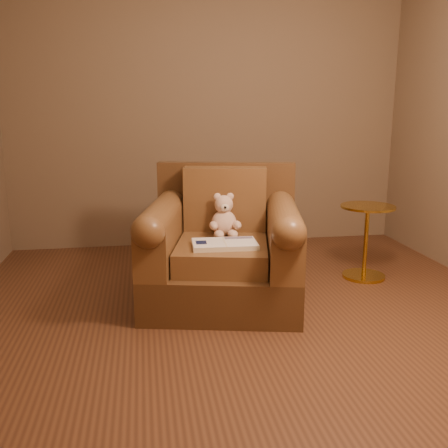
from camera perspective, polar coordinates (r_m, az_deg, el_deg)
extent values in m
plane|color=brown|center=(3.47, 2.81, -10.60)|extent=(4.00, 4.00, 0.00)
cube|color=#776149|center=(5.15, -1.79, 12.58)|extent=(4.00, 0.02, 2.70)
cube|color=#776149|center=(1.30, 22.61, 10.18)|extent=(4.00, 0.02, 2.70)
cube|color=#50331A|center=(3.70, -0.14, -6.55)|extent=(1.28, 1.24, 0.30)
cube|color=#50331A|center=(4.01, 0.22, 2.27)|extent=(1.08, 0.34, 0.67)
cube|color=brown|center=(3.57, -0.19, -3.31)|extent=(0.78, 0.88, 0.16)
cube|color=brown|center=(3.86, 0.12, 2.90)|extent=(0.65, 0.30, 0.49)
cube|color=brown|center=(3.60, -7.12, -1.77)|extent=(0.41, 0.95, 0.35)
cube|color=brown|center=(3.55, 6.83, -1.96)|extent=(0.41, 0.95, 0.35)
cylinder|color=brown|center=(3.56, -7.20, 0.93)|extent=(0.41, 0.95, 0.22)
cylinder|color=brown|center=(3.51, 6.91, 0.78)|extent=(0.41, 0.95, 0.22)
ellipsoid|color=beige|center=(3.73, 0.00, 0.12)|extent=(0.19, 0.17, 0.20)
sphere|color=beige|center=(3.71, -0.02, 2.25)|extent=(0.14, 0.14, 0.14)
ellipsoid|color=beige|center=(3.70, -0.78, 3.13)|extent=(0.06, 0.03, 0.06)
ellipsoid|color=beige|center=(3.71, 0.71, 3.16)|extent=(0.06, 0.03, 0.06)
ellipsoid|color=beige|center=(3.65, 0.10, 1.87)|extent=(0.07, 0.04, 0.06)
sphere|color=black|center=(3.63, 0.15, 1.92)|extent=(0.02, 0.02, 0.02)
ellipsoid|color=beige|center=(3.64, -1.21, -0.19)|extent=(0.06, 0.12, 0.06)
ellipsoid|color=beige|center=(3.66, 1.50, -0.12)|extent=(0.06, 0.12, 0.06)
ellipsoid|color=beige|center=(3.63, -0.57, -1.22)|extent=(0.07, 0.12, 0.06)
ellipsoid|color=beige|center=(3.64, 1.01, -1.17)|extent=(0.07, 0.12, 0.06)
cube|color=beige|center=(3.43, 0.07, -2.35)|extent=(0.45, 0.28, 0.03)
cube|color=white|center=(3.41, -1.79, -2.13)|extent=(0.23, 0.28, 0.00)
cube|color=white|center=(3.44, 1.90, -2.01)|extent=(0.23, 0.28, 0.00)
cube|color=beige|center=(3.42, 0.07, -2.05)|extent=(0.02, 0.27, 0.00)
cube|color=#0F1638|center=(3.41, -2.62, -2.12)|extent=(0.08, 0.10, 0.00)
cube|color=slate|center=(3.53, 1.67, -1.58)|extent=(0.20, 0.06, 0.00)
cylinder|color=gold|center=(4.40, 15.65, -5.72)|extent=(0.35, 0.35, 0.03)
cylinder|color=gold|center=(4.31, 15.89, -1.99)|extent=(0.04, 0.04, 0.57)
cylinder|color=gold|center=(4.25, 16.14, 1.91)|extent=(0.44, 0.44, 0.02)
cylinder|color=gold|center=(4.25, 16.13, 1.72)|extent=(0.04, 0.04, 0.02)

